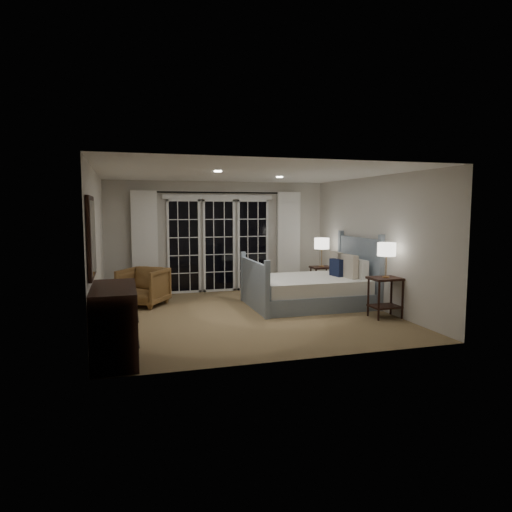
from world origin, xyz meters
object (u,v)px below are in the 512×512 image
object	(u,v)px
nightstand_left	(385,291)
dresser	(115,323)
lamp_left	(387,250)
lamp_right	(322,244)
bed	(311,289)
armchair	(144,287)
nightstand_right	(321,276)

from	to	relation	value
nightstand_left	dresser	distance (m)	4.59
lamp_left	nightstand_left	bearing A→B (deg)	0.00
nightstand_left	lamp_right	size ratio (longest dim) A/B	1.11
lamp_left	lamp_right	xyz separation A→B (m)	(-0.10, 2.45, -0.08)
bed	armchair	xyz separation A→B (m)	(-3.16, 0.89, 0.04)
armchair	nightstand_left	bearing A→B (deg)	4.52
nightstand_left	lamp_left	xyz separation A→B (m)	(0.00, 0.00, 0.72)
bed	lamp_left	distance (m)	1.76
lamp_left	dresser	distance (m)	4.65
bed	lamp_left	size ratio (longest dim) A/B	3.75
lamp_left	lamp_right	size ratio (longest dim) A/B	0.94
nightstand_left	bed	bearing A→B (deg)	123.17
lamp_left	armchair	bearing A→B (deg)	151.39
bed	nightstand_right	distance (m)	1.38
nightstand_right	lamp_left	xyz separation A→B (m)	(0.10, -2.45, 0.80)
bed	dresser	size ratio (longest dim) A/B	1.73
armchair	bed	bearing A→B (deg)	17.36
nightstand_right	armchair	size ratio (longest dim) A/B	0.74
nightstand_left	nightstand_right	size ratio (longest dim) A/B	1.18
nightstand_left	armchair	distance (m)	4.55
nightstand_left	lamp_right	distance (m)	2.53
lamp_right	dresser	xyz separation A→B (m)	(-4.39, -3.41, -0.65)
bed	lamp_right	world-z (taller)	bed
nightstand_right	lamp_left	size ratio (longest dim) A/B	1.00
lamp_left	lamp_right	world-z (taller)	lamp_left
nightstand_left	nightstand_right	xyz separation A→B (m)	(-0.10, 2.45, -0.08)
dresser	armchair	bearing A→B (deg)	81.15
nightstand_left	lamp_left	bearing A→B (deg)	0.00
nightstand_right	bed	bearing A→B (deg)	-122.66
lamp_left	armchair	size ratio (longest dim) A/B	0.74
nightstand_left	dresser	world-z (taller)	dresser
lamp_left	lamp_right	distance (m)	2.45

